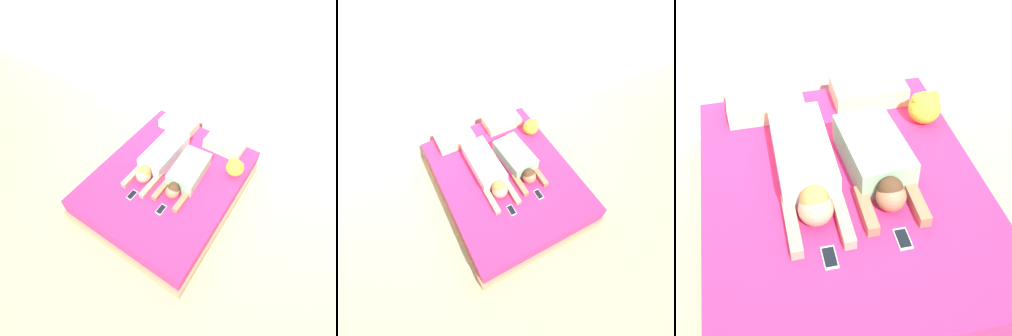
% 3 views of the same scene
% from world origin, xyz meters
% --- Properties ---
extents(ground_plane, '(12.00, 12.00, 0.00)m').
position_xyz_m(ground_plane, '(0.00, 0.00, 0.00)').
color(ground_plane, tan).
extents(wall_back, '(12.00, 0.06, 2.60)m').
position_xyz_m(wall_back, '(0.00, 1.25, 1.30)').
color(wall_back, silver).
rests_on(wall_back, ground_plane).
extents(bed, '(1.78, 2.20, 0.43)m').
position_xyz_m(bed, '(0.00, 0.00, 0.21)').
color(bed, tan).
rests_on(bed, ground_plane).
extents(pillow_head_left, '(0.54, 0.33, 0.14)m').
position_xyz_m(pillow_head_left, '(-0.39, 0.87, 0.51)').
color(pillow_head_left, beige).
rests_on(pillow_head_left, bed).
extents(pillow_head_right, '(0.54, 0.33, 0.14)m').
position_xyz_m(pillow_head_right, '(0.39, 0.87, 0.51)').
color(pillow_head_right, beige).
rests_on(pillow_head_right, bed).
extents(person_left, '(0.36, 1.10, 0.23)m').
position_xyz_m(person_left, '(-0.22, 0.12, 0.54)').
color(person_left, silver).
rests_on(person_left, bed).
extents(person_right, '(0.40, 0.90, 0.21)m').
position_xyz_m(person_right, '(0.23, 0.07, 0.54)').
color(person_right, '#8CBF99').
rests_on(person_right, bed).
extents(cell_phone_left, '(0.08, 0.15, 0.01)m').
position_xyz_m(cell_phone_left, '(-0.19, -0.51, 0.44)').
color(cell_phone_left, silver).
rests_on(cell_phone_left, bed).
extents(cell_phone_right, '(0.08, 0.15, 0.01)m').
position_xyz_m(cell_phone_right, '(0.22, -0.48, 0.44)').
color(cell_phone_right, silver).
rests_on(cell_phone_right, bed).
extents(plush_toy, '(0.23, 0.23, 0.24)m').
position_xyz_m(plush_toy, '(0.70, 0.52, 0.56)').
color(plush_toy, yellow).
rests_on(plush_toy, bed).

